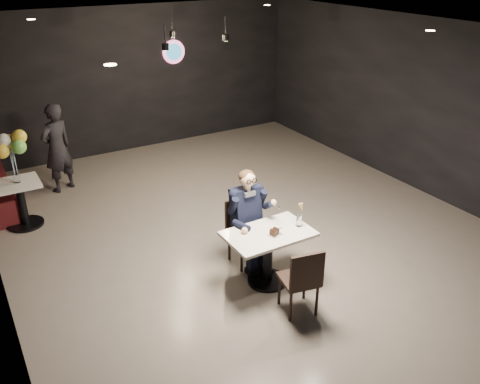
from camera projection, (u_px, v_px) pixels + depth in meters
floor at (250, 233)px, 7.88m from camera, size 9.00×9.00×0.00m
wall_sign at (174, 52)px, 10.86m from camera, size 0.50×0.06×0.50m
pendant_lights at (187, 25)px, 8.19m from camera, size 1.40×1.20×0.36m
main_table at (268, 258)px, 6.57m from camera, size 1.10×0.70×0.75m
chair_far at (246, 233)px, 6.96m from camera, size 0.42×0.46×0.92m
chair_near at (299, 278)px, 6.02m from camera, size 0.50×0.53×0.92m
seated_man at (246, 217)px, 6.85m from camera, size 0.60×0.80×1.44m
dessert_plate at (274, 233)px, 6.38m from camera, size 0.21×0.21×0.01m
cake_slice at (274, 232)px, 6.33m from camera, size 0.12×0.11×0.07m
mint_leaf at (281, 228)px, 6.33m from camera, size 0.06×0.04×0.01m
sundae_glass at (299, 220)px, 6.53m from camera, size 0.07×0.07×0.16m
wafer_cone at (302, 208)px, 6.49m from camera, size 0.07×0.07×0.12m
side_table at (22, 203)px, 7.95m from camera, size 0.63×0.63×0.79m
balloon_vase at (17, 178)px, 7.76m from camera, size 0.09×0.09×0.14m
balloon_bunch at (12, 153)px, 7.59m from camera, size 0.40×0.40×0.65m
passerby at (57, 148)px, 8.97m from camera, size 0.70×0.61×1.61m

